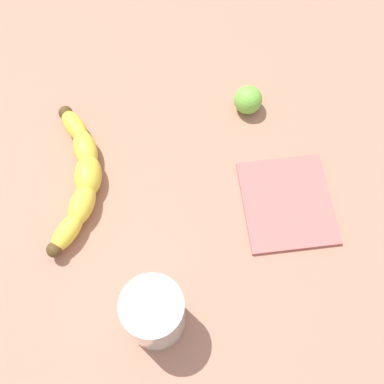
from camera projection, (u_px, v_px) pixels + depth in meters
The scene contains 5 objects.
wooden_tabletop at pixel (241, 244), 68.09cm from camera, with size 120.00×120.00×3.00cm, color #B2745C.
banana at pixel (80, 176), 68.71cm from camera, with size 10.59×22.95×3.84cm.
smoothie_glass at pixel (154, 314), 58.29cm from camera, with size 7.39×7.39×9.33cm.
lime_fruit at pixel (248, 100), 73.86cm from camera, with size 4.35×4.35×4.35cm, color #75C142.
folded_napkin at pixel (287, 203), 68.76cm from camera, with size 12.36×13.91×0.60cm, color #BC6660.
Camera 1 is at (13.36, 18.77, 66.34)cm, focal length 45.68 mm.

